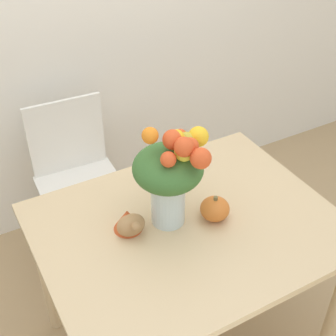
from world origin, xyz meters
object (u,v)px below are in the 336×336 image
(flower_vase, at_px, (171,174))
(pumpkin, at_px, (215,209))
(turkey_figurine, at_px, (129,222))
(dining_chair_near_window, at_px, (79,180))

(flower_vase, distance_m, pumpkin, 0.25)
(flower_vase, distance_m, turkey_figurine, 0.24)
(flower_vase, bearing_deg, turkey_figurine, 171.70)
(flower_vase, bearing_deg, dining_chair_near_window, 99.01)
(pumpkin, bearing_deg, flower_vase, 155.61)
(dining_chair_near_window, bearing_deg, flower_vase, -78.36)
(flower_vase, height_order, turkey_figurine, flower_vase)
(flower_vase, relative_size, turkey_figurine, 2.90)
(flower_vase, height_order, dining_chair_near_window, flower_vase)
(dining_chair_near_window, bearing_deg, pumpkin, -69.18)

